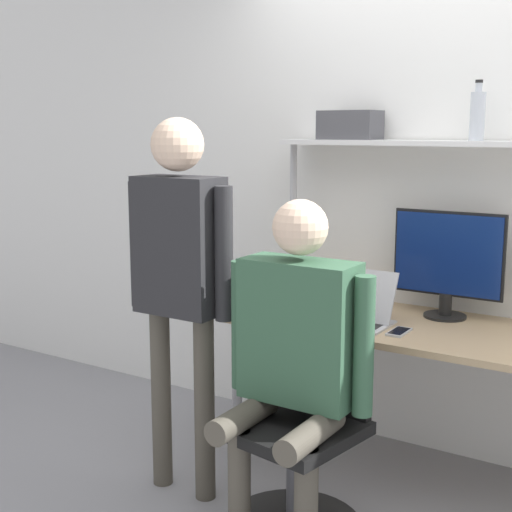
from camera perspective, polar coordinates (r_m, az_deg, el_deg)
wall_back at (r=3.55m, az=17.79°, el=5.19°), size 8.00×0.06×2.70m
desk at (r=3.31m, az=15.43°, el=-6.90°), size 2.04×0.71×0.75m
shelf_unit at (r=3.40m, az=17.12°, el=5.08°), size 1.94×0.23×1.57m
monitor at (r=3.45m, az=15.09°, el=-0.30°), size 0.52×0.20×0.50m
laptop at (r=3.33m, az=8.00°, el=-4.15°), size 0.34×0.25×0.24m
cell_phone at (r=3.19m, az=11.37°, el=-5.97°), size 0.07×0.15×0.01m
office_chair at (r=2.98m, az=3.57°, el=-16.48°), size 0.56×0.56×0.94m
person_seated at (r=2.75m, az=3.11°, el=-7.03°), size 0.62×0.47×1.37m
person_standing at (r=3.09m, az=-6.13°, el=-0.31°), size 0.54×0.23×1.68m
bottle_clear at (r=3.39m, az=17.29°, el=10.72°), size 0.07×0.07×0.27m
storage_box at (r=3.61m, az=7.54°, el=10.34°), size 0.29×0.18×0.14m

